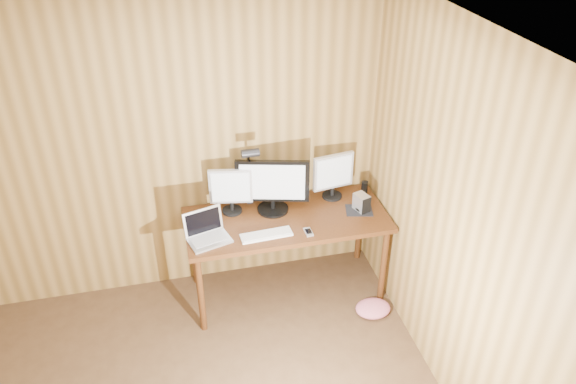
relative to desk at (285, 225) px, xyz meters
name	(u,v)px	position (x,y,z in m)	size (l,w,h in m)	color
room_shell	(174,346)	(-0.93, -1.70, 0.62)	(4.00, 4.00, 4.00)	#4D341D
desk	(285,225)	(0.00, 0.00, 0.00)	(1.60, 0.70, 0.75)	#47250E
monitor_center	(272,185)	(-0.08, 0.06, 0.36)	(0.57, 0.25, 0.45)	black
monitor_left	(231,190)	(-0.41, 0.11, 0.33)	(0.34, 0.16, 0.39)	black
monitor_right	(333,175)	(0.44, 0.14, 0.33)	(0.35, 0.17, 0.40)	black
laptop	(207,232)	(-0.64, -0.20, 0.18)	(0.35, 0.31, 0.22)	silver
keyboard	(266,235)	(-0.20, -0.27, 0.13)	(0.40, 0.14, 0.02)	white
mousepad	(359,210)	(0.59, -0.11, 0.12)	(0.21, 0.17, 0.00)	black
mouse	(359,208)	(0.59, -0.11, 0.14)	(0.07, 0.11, 0.04)	black
hard_drive	(362,203)	(0.61, -0.10, 0.19)	(0.12, 0.15, 0.14)	silver
phone	(308,232)	(0.12, -0.31, 0.13)	(0.06, 0.11, 0.02)	silver
speaker	(364,188)	(0.71, 0.10, 0.19)	(0.05, 0.05, 0.13)	black
desk_lamp	(250,167)	(-0.24, 0.15, 0.49)	(0.14, 0.20, 0.60)	black
fabric_pile	(373,308)	(0.62, -0.51, -0.58)	(0.29, 0.24, 0.09)	#D8687C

